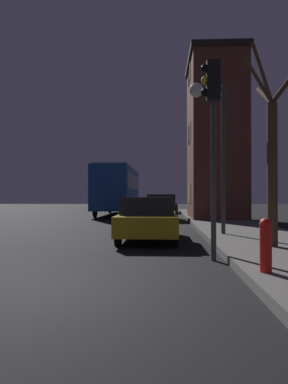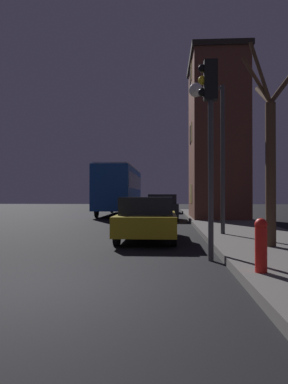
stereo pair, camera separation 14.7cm
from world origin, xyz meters
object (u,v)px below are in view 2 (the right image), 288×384
at_px(bare_tree, 270,157).
at_px(car_near_lane, 148,218).
at_px(car_far_lane, 164,204).
at_px(car_mid_lane, 162,207).
at_px(bus, 120,187).
at_px(streetlamp, 208,121).
at_px(traffic_light, 209,117).
at_px(fire_hydrant, 261,244).

distance_m(bare_tree, car_near_lane, 4.48).
bearing_deg(bare_tree, car_far_lane, 97.32).
distance_m(car_mid_lane, car_far_lane, 10.16).
bearing_deg(bus, streetlamp, -72.13).
bearing_deg(traffic_light, car_far_lane, 93.05).
relative_size(bare_tree, fire_hydrant, 5.56).
bearing_deg(fire_hydrant, car_near_lane, 110.73).
height_order(bare_tree, bus, bare_tree).
relative_size(bare_tree, bus, 0.47).
xyz_separation_m(car_near_lane, fire_hydrant, (2.22, -5.86, -0.08)).
height_order(traffic_light, car_mid_lane, traffic_light).
xyz_separation_m(car_mid_lane, car_far_lane, (-0.03, 10.16, -0.01)).
bearing_deg(traffic_light, fire_hydrant, -73.48).
height_order(traffic_light, fire_hydrant, traffic_light).
bearing_deg(streetlamp, car_far_lane, 94.99).
relative_size(traffic_light, bare_tree, 0.90).
distance_m(car_near_lane, car_mid_lane, 10.13).
bearing_deg(car_mid_lane, fire_hydrant, -83.32).
xyz_separation_m(streetlamp, car_mid_lane, (-1.70, 9.60, -3.18)).
bearing_deg(car_mid_lane, traffic_light, -84.85).
relative_size(streetlamp, car_far_lane, 1.13).
bearing_deg(car_near_lane, car_far_lane, 89.11).
height_order(bus, fire_hydrant, bus).
height_order(car_near_lane, fire_hydrant, car_near_lane).
bearing_deg(bus, car_far_lane, 51.04).
distance_m(car_near_lane, car_far_lane, 20.29).
relative_size(car_mid_lane, car_far_lane, 0.84).
relative_size(traffic_light, bus, 0.42).
xyz_separation_m(traffic_light, car_mid_lane, (-1.25, 13.89, -2.43)).
xyz_separation_m(car_mid_lane, fire_hydrant, (1.87, -15.98, -0.14)).
bearing_deg(traffic_light, bare_tree, 36.13).
relative_size(traffic_light, fire_hydrant, 4.98).
bearing_deg(streetlamp, fire_hydrant, -88.41).
distance_m(streetlamp, fire_hydrant, 7.20).
bearing_deg(bus, car_near_lane, -79.47).
distance_m(traffic_light, car_far_lane, 24.21).
xyz_separation_m(streetlamp, fire_hydrant, (0.18, -6.38, -3.33)).
relative_size(bus, fire_hydrant, 11.84).
height_order(streetlamp, bus, streetlamp).
relative_size(bus, car_far_lane, 2.36).
xyz_separation_m(bus, car_near_lane, (3.01, -16.18, -1.41)).
bearing_deg(streetlamp, bare_tree, -68.60).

